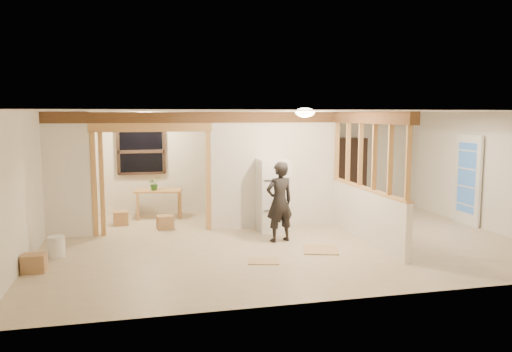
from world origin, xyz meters
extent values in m
cube|color=beige|center=(0.00, 0.00, -0.01)|extent=(9.00, 6.50, 0.01)
cube|color=white|center=(0.00, 0.00, 2.50)|extent=(9.00, 6.50, 0.01)
cube|color=silver|center=(0.00, 3.25, 1.25)|extent=(9.00, 0.01, 2.50)
cube|color=silver|center=(0.00, -3.25, 1.25)|extent=(9.00, 0.01, 2.50)
cube|color=silver|center=(-4.50, 0.00, 1.25)|extent=(0.01, 6.50, 2.50)
cube|color=silver|center=(4.50, 0.00, 1.25)|extent=(0.01, 6.50, 2.50)
cube|color=white|center=(-4.05, 1.20, 1.25)|extent=(0.90, 0.12, 2.50)
cube|color=white|center=(0.20, 1.20, 1.25)|extent=(2.80, 0.12, 2.50)
cube|color=tan|center=(-2.40, 1.20, 1.10)|extent=(2.46, 0.14, 2.20)
cube|color=brown|center=(-1.00, 1.20, 2.38)|extent=(7.00, 0.18, 0.22)
cube|color=brown|center=(1.60, -0.40, 2.38)|extent=(0.18, 3.30, 0.22)
cube|color=white|center=(1.60, -0.40, 0.50)|extent=(0.12, 3.20, 1.00)
cube|color=tan|center=(1.60, -0.40, 1.66)|extent=(0.14, 3.20, 1.32)
cube|color=black|center=(-2.60, 3.17, 1.55)|extent=(1.12, 0.10, 1.10)
cube|color=white|center=(4.42, 0.40, 1.00)|extent=(0.12, 0.86, 2.00)
ellipsoid|color=#FFEABF|center=(0.30, -0.50, 2.48)|extent=(0.36, 0.36, 0.16)
ellipsoid|color=#FFEABF|center=(-2.50, 2.30, 2.48)|extent=(0.32, 0.32, 0.14)
ellipsoid|color=#FFD88C|center=(-2.00, 1.60, 2.18)|extent=(0.07, 0.07, 0.07)
cube|color=silver|center=(0.07, 0.84, 0.76)|extent=(0.62, 0.61, 1.51)
imported|color=black|center=(-0.05, -0.09, 0.78)|extent=(0.64, 0.50, 1.55)
cube|color=tan|center=(-2.23, 2.70, 0.34)|extent=(1.16, 0.74, 0.67)
imported|color=#2D6528|center=(-2.33, 2.65, 0.83)|extent=(0.36, 0.34, 0.32)
cylinder|color=#A91109|center=(-4.20, 1.91, 0.34)|extent=(0.64, 0.64, 0.67)
cube|color=black|center=(2.74, 3.03, 0.91)|extent=(0.91, 0.30, 1.83)
cylinder|color=white|center=(-4.09, -0.24, 0.18)|extent=(0.36, 0.36, 0.36)
cube|color=#AA7F52|center=(-2.15, 1.48, 0.15)|extent=(0.38, 0.33, 0.29)
cube|color=#AA7F52|center=(-3.09, 2.13, 0.15)|extent=(0.33, 0.33, 0.30)
cube|color=#AA7F52|center=(-4.30, -1.04, 0.14)|extent=(0.36, 0.29, 0.28)
cube|color=tan|center=(0.49, -0.90, 0.01)|extent=(0.78, 0.78, 0.02)
cube|color=tan|center=(-0.68, -1.33, 0.01)|extent=(0.60, 0.52, 0.02)
camera|label=1|loc=(-2.66, -9.17, 2.44)|focal=35.00mm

